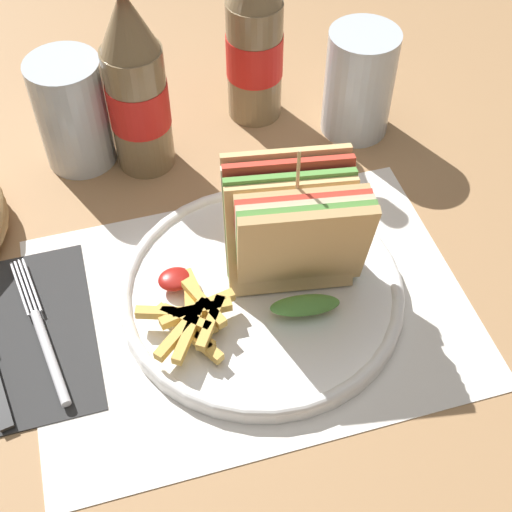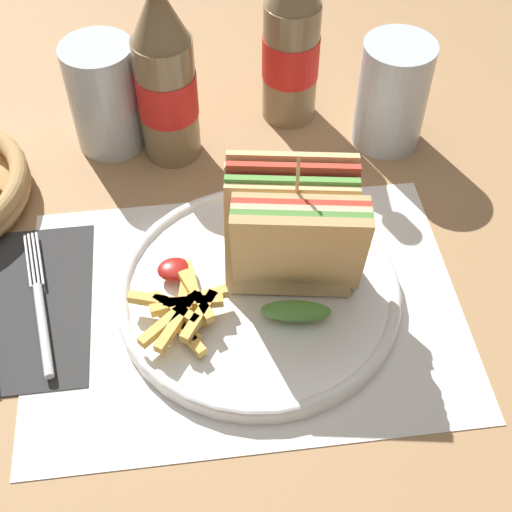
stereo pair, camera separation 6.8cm
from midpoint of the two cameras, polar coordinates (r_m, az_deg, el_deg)
ground_plane at (r=0.71m, az=1.48°, el=-2.04°), size 4.00×4.00×0.00m
placemat at (r=0.69m, az=1.65°, el=-4.41°), size 0.42×0.30×0.00m
plate_main at (r=0.69m, az=3.02°, el=-3.02°), size 0.27×0.27×0.02m
club_sandwich at (r=0.65m, az=6.06°, el=1.35°), size 0.13×0.12×0.16m
fries_pile at (r=0.65m, az=-2.88°, el=-4.46°), size 0.09×0.11×0.02m
ketchup_blob at (r=0.69m, az=-3.76°, el=-1.21°), size 0.03×0.03×0.01m
napkin at (r=0.72m, az=-16.33°, el=-4.06°), size 0.15×0.20×0.00m
fork at (r=0.70m, az=-14.18°, el=-4.68°), size 0.04×0.18×0.01m
coke_bottle_near at (r=0.78m, az=-4.75°, el=13.94°), size 0.07×0.07×0.24m
coke_bottle_far at (r=0.84m, az=5.26°, el=16.71°), size 0.07×0.07×0.24m
glass_near at (r=0.84m, az=13.20°, el=12.37°), size 0.08×0.08×0.13m
glass_far at (r=0.83m, az=-9.62°, el=11.89°), size 0.08×0.08×0.13m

